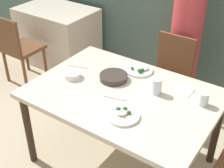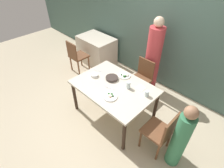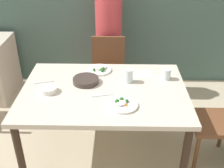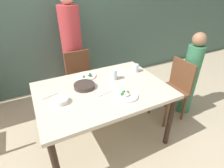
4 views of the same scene
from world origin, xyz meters
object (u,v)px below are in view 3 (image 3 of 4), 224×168
(person_adult, at_px, (109,36))
(glass_water_tall, at_px, (129,76))
(chair_adult_spot, at_px, (108,72))
(bowl_curry, at_px, (86,80))
(plate_rice_adult, at_px, (99,69))
(chair_child_spot, at_px, (222,119))

(person_adult, bearing_deg, glass_water_tall, -78.66)
(chair_adult_spot, relative_size, bowl_curry, 3.72)
(person_adult, distance_m, plate_rice_adult, 0.82)
(bowl_curry, distance_m, glass_water_tall, 0.38)
(chair_adult_spot, height_order, chair_child_spot, same)
(person_adult, height_order, plate_rice_adult, person_adult)
(chair_adult_spot, relative_size, person_adult, 0.51)
(chair_child_spot, height_order, bowl_curry, chair_child_spot)
(plate_rice_adult, bearing_deg, chair_adult_spot, 82.26)
(chair_adult_spot, distance_m, bowl_curry, 0.79)
(plate_rice_adult, distance_m, glass_water_tall, 0.35)
(chair_adult_spot, xyz_separation_m, chair_child_spot, (1.03, -0.88, 0.00))
(chair_adult_spot, bearing_deg, person_adult, 90.00)
(chair_child_spot, distance_m, bowl_curry, 1.25)
(bowl_curry, relative_size, plate_rice_adult, 0.96)
(person_adult, distance_m, glass_water_tall, 1.05)
(person_adult, relative_size, glass_water_tall, 13.35)
(person_adult, relative_size, bowl_curry, 7.26)
(glass_water_tall, bearing_deg, chair_child_spot, -12.38)
(chair_adult_spot, relative_size, glass_water_tall, 6.84)
(chair_adult_spot, relative_size, plate_rice_adult, 3.57)
(chair_adult_spot, distance_m, plate_rice_adult, 0.56)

